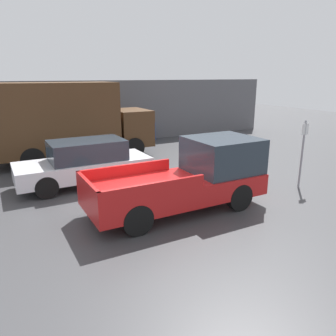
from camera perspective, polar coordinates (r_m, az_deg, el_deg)
name	(u,v)px	position (r m, az deg, el deg)	size (l,w,h in m)	color
ground_plane	(134,206)	(10.29, -5.90, -6.67)	(60.00, 60.00, 0.00)	#3D3D3F
building_wall	(63,115)	(19.15, -17.83, 8.80)	(28.00, 0.15, 3.64)	#56565B
pickup_truck	(192,177)	(9.92, 4.16, -1.50)	(5.35, 2.07, 2.07)	red
car	(85,162)	(12.40, -14.20, 0.97)	(4.80, 1.89, 1.66)	silver
delivery_truck	(65,120)	(16.06, -17.54, 7.96)	(7.47, 2.43, 3.62)	#472D19
parking_sign	(303,150)	(12.50, 22.38, 2.84)	(0.30, 0.07, 2.43)	gray
newspaper_box	(151,131)	(20.65, -3.01, 6.42)	(0.45, 0.40, 1.09)	#194CB2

